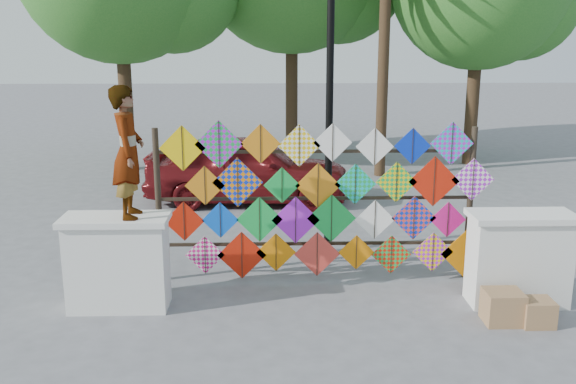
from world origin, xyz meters
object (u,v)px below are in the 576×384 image
object	(u,v)px
lamppost	(330,92)
vendor_woman	(128,152)
kite_rack	(322,202)
sedan	(248,168)

from	to	relation	value
lamppost	vendor_woman	bearing A→B (deg)	-141.60
kite_rack	vendor_woman	world-z (taller)	vendor_woman
vendor_woman	sedan	bearing A→B (deg)	-17.27
vendor_woman	lamppost	size ratio (longest dim) A/B	0.38
lamppost	sedan	bearing A→B (deg)	113.08
vendor_woman	lamppost	bearing A→B (deg)	-55.52
vendor_woman	lamppost	xyz separation A→B (m)	(2.78, 2.20, 0.56)
sedan	vendor_woman	bearing A→B (deg)	169.36
kite_rack	sedan	world-z (taller)	kite_rack
vendor_woman	lamppost	distance (m)	3.59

